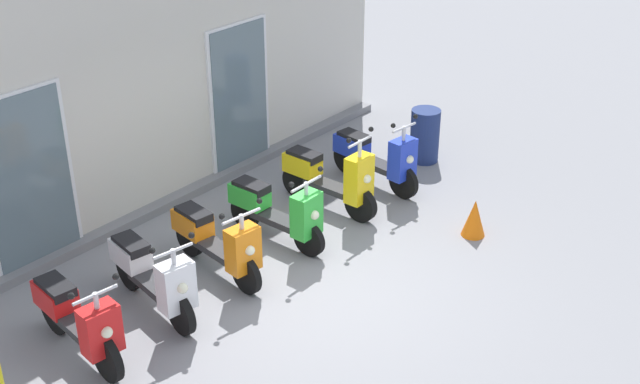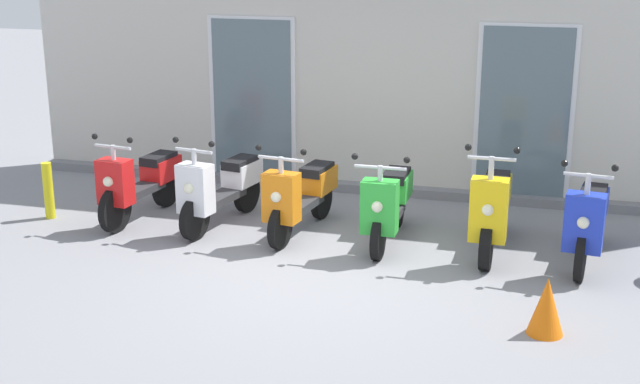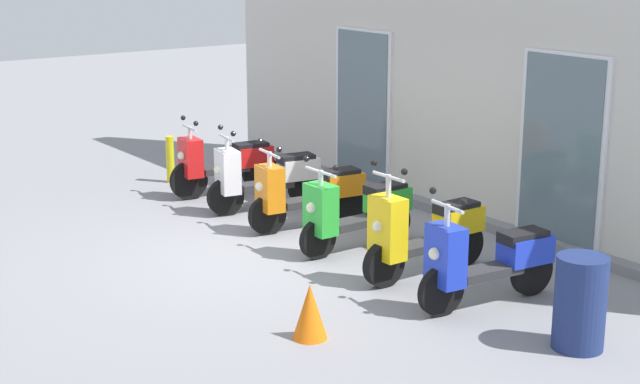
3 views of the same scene
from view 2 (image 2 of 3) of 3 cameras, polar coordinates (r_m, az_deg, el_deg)
name	(u,v)px [view 2 (image 2 of 3)]	position (r m, az deg, el deg)	size (l,w,h in m)	color
ground_plane	(324,272)	(8.91, 0.27, -5.33)	(40.00, 40.00, 0.00)	gray
storefront_facade	(387,44)	(11.40, 4.43, 9.78)	(10.00, 0.50, 4.07)	beige
scooter_red	(141,181)	(10.64, -11.81, 0.69)	(0.58, 1.63, 1.15)	black
scooter_white	(221,187)	(10.23, -6.61, 0.32)	(0.65, 1.64, 1.17)	black
scooter_orange	(301,194)	(9.91, -1.25, -0.14)	(0.63, 1.64, 1.15)	black
scooter_green	(389,202)	(9.62, 4.57, -0.69)	(0.62, 1.58, 1.14)	black
scooter_yellow	(492,209)	(9.50, 11.35, -1.12)	(0.55, 1.63, 1.31)	black
scooter_blue	(588,220)	(9.43, 17.36, -1.76)	(0.57, 1.63, 1.22)	black
traffic_cone	(547,306)	(7.74, 14.79, -7.33)	(0.32, 0.32, 0.52)	orange
curb_bollard	(48,191)	(10.97, -17.56, 0.09)	(0.12, 0.12, 0.70)	yellow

